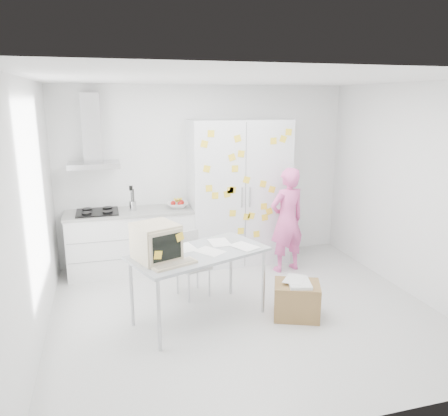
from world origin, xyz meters
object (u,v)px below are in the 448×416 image
object	(u,v)px
desk	(173,248)
cardboard_box	(297,300)
chair	(190,260)
person	(287,220)

from	to	relation	value
desk	cardboard_box	distance (m)	1.58
chair	desk	bearing A→B (deg)	-132.05
desk	chair	xyz separation A→B (m)	(0.34, 0.77, -0.45)
chair	cardboard_box	xyz separation A→B (m)	(1.07, -0.96, -0.25)
chair	cardboard_box	world-z (taller)	chair
chair	cardboard_box	size ratio (longest dim) A/B	1.30
person	chair	world-z (taller)	person
desk	cardboard_box	world-z (taller)	desk
chair	cardboard_box	distance (m)	1.46
person	chair	bearing A→B (deg)	3.29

